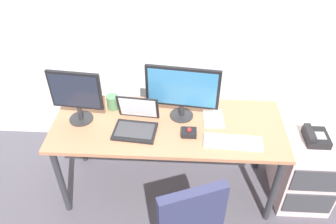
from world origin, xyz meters
The scene contains 12 objects.
ground_plane centered at (0.00, 0.00, 0.00)m, with size 8.00×8.00×0.00m, color #4A4650.
back_wall centered at (0.00, 0.69, 1.40)m, with size 6.00×0.10×2.80m, color silver.
desk centered at (0.00, 0.00, 0.65)m, with size 1.75×0.67×0.73m.
file_cabinet centered at (1.11, 0.00, 0.32)m, with size 0.42×0.53×0.64m.
desk_phone centered at (1.10, -0.02, 0.67)m, with size 0.17×0.20×0.09m.
monitor_main centered at (0.10, 0.10, 0.98)m, with size 0.55×0.18×0.43m.
monitor_side centered at (-0.67, 0.02, 0.97)m, with size 0.39×0.18×0.42m.
keyboard centered at (0.47, -0.18, 0.74)m, with size 0.42×0.16×0.03m.
laptop centered at (-0.23, -0.05, 0.78)m, with size 0.33×0.31×0.23m.
trackball_mouse centered at (0.16, -0.11, 0.75)m, with size 0.11×0.09×0.07m.
coffee_mug centered at (-0.44, 0.18, 0.79)m, with size 0.10×0.09×0.12m.
paper_notepad centered at (0.34, 0.08, 0.74)m, with size 0.15×0.21×0.01m, color white.
Camera 1 is at (0.10, -1.89, 2.39)m, focal length 35.64 mm.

